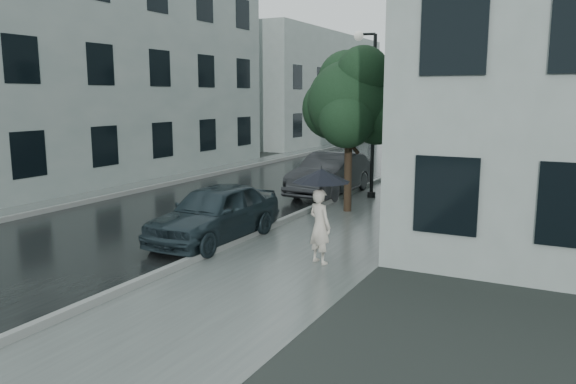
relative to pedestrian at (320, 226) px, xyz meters
The scene contains 14 objects.
ground 1.63m from the pedestrian, 125.02° to the right, with size 120.00×120.00×0.00m, color black.
sidewalk 10.88m from the pedestrian, 92.98° to the left, with size 3.50×60.00×0.01m, color slate.
kerb_near 11.12m from the pedestrian, 102.43° to the left, with size 0.15×60.00×0.15m, color slate.
asphalt_road 12.36m from the pedestrian, 118.52° to the left, with size 6.85×60.00×0.00m, color black.
kerb_far 14.36m from the pedestrian, 130.90° to the left, with size 0.15×60.00×0.15m, color slate.
sidewalk_far 14.98m from the pedestrian, 133.58° to the left, with size 1.70×60.00×0.01m, color #4C5451.
building_far_a 16.59m from the pedestrian, 154.88° to the left, with size 7.02×20.00×9.50m.
building_far_b 32.48m from the pedestrian, 116.83° to the left, with size 7.02×18.00×8.00m.
pedestrian is the anchor object (origin of this frame).
umbrella 1.07m from the pedestrian, 76.96° to the left, with size 1.48×1.48×1.12m.
street_tree 6.11m from the pedestrian, 104.72° to the left, with size 3.25×2.95×4.90m.
lamp_post 8.33m from the pedestrian, 101.97° to the left, with size 0.84×0.40×5.59m.
car_near 3.07m from the pedestrian, 169.51° to the left, with size 1.63×4.05×1.38m, color #1C2A30.
car_far 8.33m from the pedestrian, 111.22° to the left, with size 1.56×4.47×1.47m, color #232528.
Camera 1 is at (5.40, -9.28, 3.49)m, focal length 35.00 mm.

